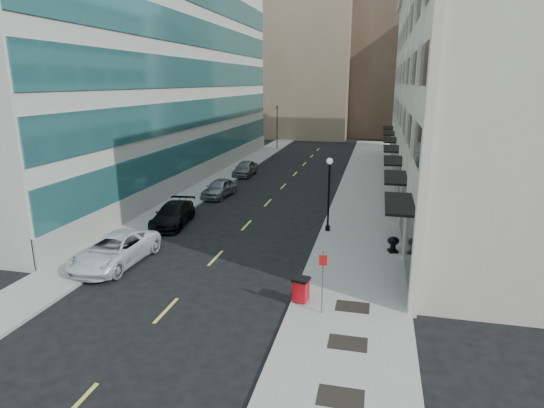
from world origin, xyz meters
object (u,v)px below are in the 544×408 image
at_px(car_silver_sedan, 219,188).
at_px(urn_planter, 393,243).
at_px(car_black_pickup, 173,214).
at_px(trash_bin, 301,289).
at_px(lamppost, 329,188).
at_px(car_grey_sedan, 245,168).
at_px(sign_post, 323,274).
at_px(traffic_signal, 277,109).
at_px(car_white_van, 115,250).

height_order(car_silver_sedan, urn_planter, car_silver_sedan).
xyz_separation_m(car_black_pickup, trash_bin, (10.20, -9.17, 0.01)).
bearing_deg(urn_planter, lamppost, 143.20).
bearing_deg(car_grey_sedan, sign_post, -66.86).
distance_m(traffic_signal, car_grey_sedan, 18.72).
distance_m(sign_post, urn_planter, 8.38).
xyz_separation_m(car_white_van, car_black_pickup, (0.00, 6.98, -0.06)).
relative_size(traffic_signal, car_black_pickup, 1.41).
distance_m(car_white_van, car_grey_sedan, 23.97).
relative_size(car_grey_sedan, sign_post, 1.64).
xyz_separation_m(traffic_signal, car_grey_sedan, (0.70, -18.03, -4.97)).
height_order(car_grey_sedan, trash_bin, car_grey_sedan).
bearing_deg(lamppost, traffic_signal, 107.68).
distance_m(car_silver_sedan, sign_post, 21.02).
distance_m(car_silver_sedan, urn_planter, 17.16).
bearing_deg(car_grey_sedan, car_silver_sedan, -86.73).
height_order(car_grey_sedan, sign_post, sign_post).
bearing_deg(car_black_pickup, car_grey_sedan, 83.57).
height_order(lamppost, sign_post, lamppost).
bearing_deg(car_black_pickup, trash_bin, -48.37).
height_order(sign_post, urn_planter, sign_post).
bearing_deg(urn_planter, car_white_van, -161.52).
relative_size(car_white_van, lamppost, 1.19).
bearing_deg(lamppost, car_white_van, -143.14).
xyz_separation_m(car_white_van, sign_post, (11.20, -3.01, 1.07)).
bearing_deg(sign_post, lamppost, 89.37).
bearing_deg(traffic_signal, car_black_pickup, -88.85).
bearing_deg(sign_post, car_black_pickup, 132.49).
relative_size(trash_bin, urn_planter, 1.22).
bearing_deg(sign_post, traffic_signal, 99.04).
relative_size(traffic_signal, urn_planter, 7.90).
relative_size(car_black_pickup, trash_bin, 4.61).
height_order(car_grey_sedan, urn_planter, car_grey_sedan).
height_order(car_white_van, sign_post, sign_post).
height_order(trash_bin, sign_post, sign_post).
bearing_deg(car_grey_sedan, lamppost, -57.26).
bearing_deg(traffic_signal, car_white_van, -89.05).
bearing_deg(car_silver_sedan, traffic_signal, 98.29).
relative_size(car_black_pickup, lamppost, 1.05).
bearing_deg(sign_post, urn_planter, 63.25).
xyz_separation_m(car_silver_sedan, urn_planter, (13.75, -10.26, -0.05)).
distance_m(car_silver_sedan, car_grey_sedan, 8.98).
height_order(trash_bin, urn_planter, trash_bin).
height_order(car_silver_sedan, lamppost, lamppost).
distance_m(traffic_signal, car_silver_sedan, 27.48).
height_order(car_silver_sedan, car_grey_sedan, car_grey_sedan).
relative_size(car_white_van, car_silver_sedan, 1.30).
height_order(car_black_pickup, sign_post, sign_post).
distance_m(traffic_signal, lamppost, 36.13).
bearing_deg(sign_post, car_grey_sedan, 106.77).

